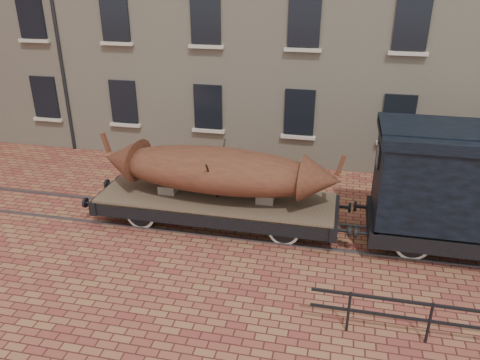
# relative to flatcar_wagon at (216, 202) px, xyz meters

# --- Properties ---
(ground) EXTENTS (90.00, 90.00, 0.00)m
(ground) POSITION_rel_flatcar_wagon_xyz_m (0.88, -0.00, -0.73)
(ground) COLOR brown
(rail_track) EXTENTS (30.00, 1.52, 0.06)m
(rail_track) POSITION_rel_flatcar_wagon_xyz_m (0.88, -0.00, -0.70)
(rail_track) COLOR #59595E
(rail_track) RESTS_ON ground
(flatcar_wagon) EXTENTS (7.81, 2.12, 1.18)m
(flatcar_wagon) POSITION_rel_flatcar_wagon_xyz_m (0.00, 0.00, 0.00)
(flatcar_wagon) COLOR brown
(flatcar_wagon) RESTS_ON ground
(iron_boat) EXTENTS (7.16, 2.20, 1.69)m
(iron_boat) POSITION_rel_flatcar_wagon_xyz_m (0.03, -0.00, 1.05)
(iron_boat) COLOR brown
(iron_boat) RESTS_ON flatcar_wagon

